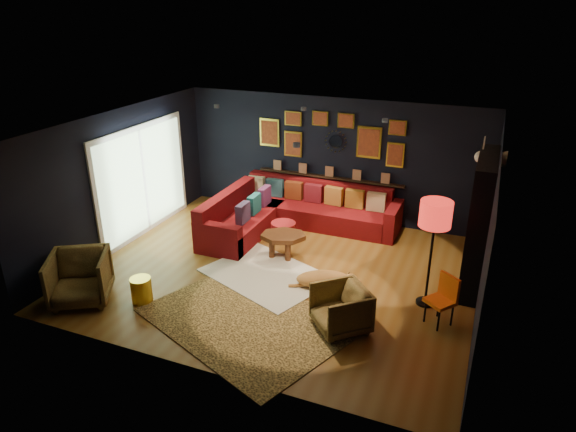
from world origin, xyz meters
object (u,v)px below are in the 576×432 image
at_px(pouf, 283,230).
at_px(armchair_left, 79,276).
at_px(coffee_table, 283,238).
at_px(dog, 324,276).
at_px(armchair_right, 341,307).
at_px(sectional, 287,213).
at_px(gold_stool, 141,290).
at_px(floor_lamp, 435,218).
at_px(orange_chair, 444,296).

bearing_deg(pouf, armchair_left, -122.05).
distance_m(coffee_table, dog, 1.32).
bearing_deg(armchair_right, dog, 168.58).
relative_size(sectional, armchair_left, 3.83).
distance_m(armchair_right, dog, 1.17).
relative_size(coffee_table, armchair_left, 1.15).
xyz_separation_m(pouf, armchair_left, (-2.07, -3.31, 0.26)).
height_order(pouf, gold_stool, gold_stool).
distance_m(pouf, floor_lamp, 3.50).
bearing_deg(coffee_table, pouf, 112.33).
bearing_deg(orange_chair, sectional, -176.44).
bearing_deg(pouf, floor_lamp, -24.09).
bearing_deg(floor_lamp, pouf, 155.91).
xyz_separation_m(sectional, armchair_right, (2.07, -3.01, 0.04)).
height_order(coffee_table, armchair_left, armchair_left).
relative_size(armchair_left, armchair_right, 1.21).
distance_m(armchair_left, orange_chair, 5.56).
relative_size(sectional, pouf, 6.96).
height_order(pouf, armchair_left, armchair_left).
distance_m(pouf, dog, 2.00).
height_order(coffee_table, armchair_right, armchair_right).
bearing_deg(coffee_table, orange_chair, -19.65).
bearing_deg(floor_lamp, coffee_table, 166.80).
height_order(coffee_table, floor_lamp, floor_lamp).
bearing_deg(floor_lamp, armchair_left, -158.66).
height_order(sectional, gold_stool, sectional).
xyz_separation_m(sectional, armchair_left, (-1.94, -3.83, 0.12)).
bearing_deg(gold_stool, coffee_table, 56.97).
distance_m(coffee_table, gold_stool, 2.70).
bearing_deg(floor_lamp, orange_chair, -56.37).
height_order(coffee_table, dog, coffee_table).
relative_size(armchair_right, dog, 0.60).
distance_m(armchair_right, gold_stool, 3.16).
distance_m(sectional, armchair_right, 3.65).
xyz_separation_m(armchair_left, orange_chair, (5.34, 1.54, 0.00)).
bearing_deg(armchair_left, sectional, 32.43).
bearing_deg(sectional, pouf, -75.70).
distance_m(coffee_table, armchair_right, 2.42).
bearing_deg(dog, pouf, 111.20).
relative_size(pouf, floor_lamp, 0.28).
xyz_separation_m(orange_chair, floor_lamp, (-0.29, 0.43, 1.01)).
bearing_deg(dog, orange_chair, -29.33).
bearing_deg(armchair_left, floor_lamp, -9.42).
height_order(pouf, floor_lamp, floor_lamp).
height_order(sectional, coffee_table, sectional).
distance_m(coffee_table, orange_chair, 3.17).
height_order(armchair_left, dog, armchair_left).
xyz_separation_m(sectional, dog, (1.48, -2.01, -0.11)).
distance_m(coffee_table, pouf, 0.78).
distance_m(sectional, coffee_table, 1.30).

